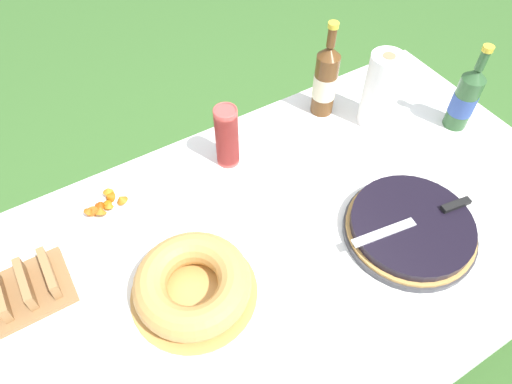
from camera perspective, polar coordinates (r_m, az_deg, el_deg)
ground_plane at (r=1.93m, az=2.05°, el=-17.93°), size 16.00×16.00×0.00m
garden_table at (r=1.34m, az=2.85°, el=-8.00°), size 1.87×1.02×0.71m
tablecloth at (r=1.30m, az=2.93°, el=-6.92°), size 1.88×1.03×0.10m
berry_tart at (r=1.35m, az=18.75°, el=-4.29°), size 0.37×0.37×0.06m
serving_knife at (r=1.34m, az=20.13°, el=-3.01°), size 0.37×0.08×0.01m
bundt_cake at (r=1.18m, az=-7.93°, el=-11.39°), size 0.33×0.33×0.09m
cup_stack at (r=1.40m, az=-3.66°, el=6.92°), size 0.07×0.07×0.21m
cider_bottle_green at (r=1.67m, az=24.71°, el=10.62°), size 0.08×0.08×0.31m
cider_bottle_amber at (r=1.59m, az=8.67°, el=13.63°), size 0.08×0.08×0.34m
snack_plate_near at (r=1.41m, az=-18.48°, el=-1.84°), size 0.22×0.22×0.05m
paper_towel_roll at (r=1.58m, az=15.26°, el=12.18°), size 0.11×0.11×0.26m
bread_board at (r=1.33m, az=-27.78°, el=-11.09°), size 0.26×0.18×0.07m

